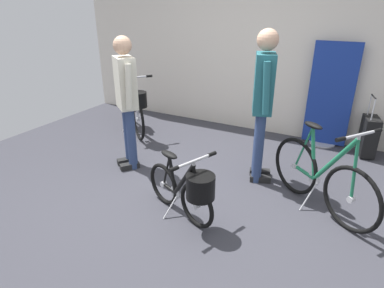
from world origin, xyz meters
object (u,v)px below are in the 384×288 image
visitor_near_wall (263,99)px  rolling_suitcase (369,136)px  display_bike_left (132,103)px  display_bike_right (321,177)px  folding_bike_foreground (188,189)px  visitor_browsing (126,97)px  floor_banner_stand (329,102)px

visitor_near_wall → rolling_suitcase: size_ratio=2.05×
display_bike_left → display_bike_right: (2.95, -0.84, -0.13)m
folding_bike_foreground → rolling_suitcase: bearing=59.0°
visitor_browsing → folding_bike_foreground: bearing=-29.0°
floor_banner_stand → visitor_near_wall: 1.59m
floor_banner_stand → folding_bike_foreground: 2.72m
folding_bike_foreground → visitor_browsing: visitor_browsing is taller
display_bike_right → visitor_near_wall: bearing=157.1°
display_bike_right → rolling_suitcase: size_ratio=1.33×
display_bike_left → visitor_browsing: bearing=-54.2°
floor_banner_stand → visitor_near_wall: (-0.55, -1.45, 0.33)m
visitor_browsing → rolling_suitcase: bearing=33.8°
floor_banner_stand → rolling_suitcase: 0.69m
floor_banner_stand → visitor_browsing: (-2.07, -1.89, 0.26)m
display_bike_left → floor_banner_stand: bearing=18.6°
display_bike_left → visitor_near_wall: visitor_near_wall is taller
folding_bike_foreground → display_bike_right: 1.32m
visitor_browsing → display_bike_left: bearing=125.8°
visitor_browsing → rolling_suitcase: (2.64, 1.76, -0.63)m
display_bike_left → visitor_near_wall: 2.32m
visitor_near_wall → visitor_browsing: bearing=-163.8°
floor_banner_stand → visitor_browsing: 2.82m
visitor_browsing → rolling_suitcase: 3.24m
display_bike_left → rolling_suitcase: (3.33, 0.80, -0.20)m
folding_bike_foreground → rolling_suitcase: (1.45, 2.42, -0.06)m
visitor_browsing → rolling_suitcase: size_ratio=1.93×
display_bike_left → display_bike_right: display_bike_left is taller
visitor_near_wall → visitor_browsing: 1.58m
floor_banner_stand → folding_bike_foreground: size_ratio=1.62×
floor_banner_stand → visitor_near_wall: visitor_near_wall is taller
visitor_near_wall → display_bike_left: bearing=166.6°
visitor_near_wall → floor_banner_stand: bearing=69.1°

